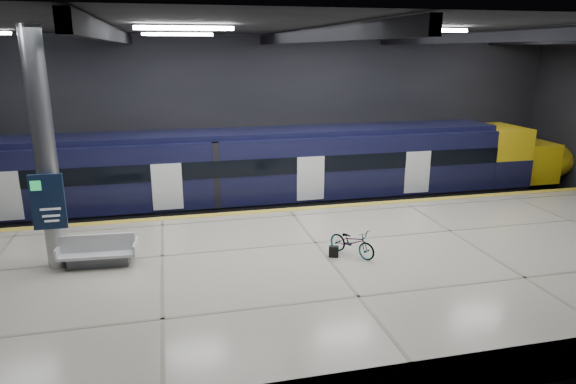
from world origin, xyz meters
name	(u,v)px	position (x,y,z in m)	size (l,w,h in m)	color
ground	(307,261)	(0.00, 0.00, 0.00)	(30.00, 30.00, 0.00)	black
room_shell	(309,100)	(0.00, 0.00, 5.72)	(30.10, 16.10, 8.05)	black
platform	(329,276)	(0.00, -2.50, 0.55)	(30.00, 11.00, 1.10)	#B4AE98
safety_strip	(289,209)	(0.00, 2.75, 1.11)	(30.00, 0.40, 0.01)	gold
rails	(275,213)	(0.00, 5.50, 0.08)	(30.00, 1.52, 0.16)	gray
train	(276,171)	(0.05, 5.50, 2.06)	(29.40, 2.84, 3.79)	black
bench	(99,254)	(-6.82, -1.31, 1.45)	(2.29, 1.07, 0.99)	#595B60
bicycle	(352,242)	(0.80, -2.31, 1.54)	(0.58, 1.68, 0.88)	#99999E
pannier_bag	(334,252)	(0.20, -2.31, 1.28)	(0.30, 0.18, 0.35)	black
info_column	(45,155)	(-8.00, -1.03, 4.46)	(0.90, 0.78, 6.90)	#9EA0A5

